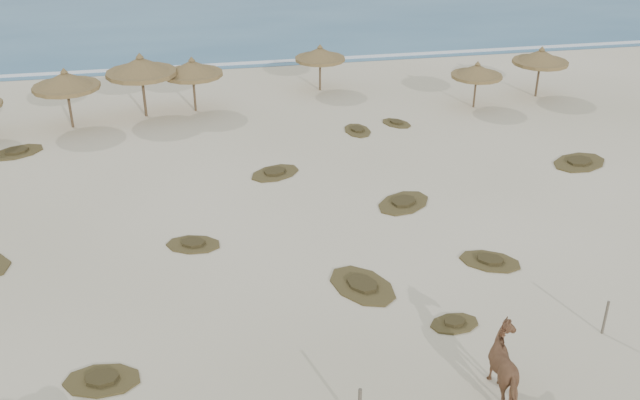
# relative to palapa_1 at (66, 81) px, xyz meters

# --- Properties ---
(ground) EXTENTS (160.00, 160.00, 0.00)m
(ground) POSITION_rel_palapa_1_xyz_m (8.17, -16.75, -2.25)
(ground) COLOR #F3E1C8
(ground) RESTS_ON ground
(foam_line) EXTENTS (70.00, 0.60, 0.01)m
(foam_line) POSITION_rel_palapa_1_xyz_m (8.17, 9.25, -2.25)
(foam_line) COLOR white
(foam_line) RESTS_ON ground
(palapa_1) EXTENTS (3.20, 3.20, 2.90)m
(palapa_1) POSITION_rel_palapa_1_xyz_m (0.00, 0.00, 0.00)
(palapa_1) COLOR brown
(palapa_1) RESTS_ON ground
(palapa_2) EXTENTS (4.52, 4.52, 3.19)m
(palapa_2) POSITION_rel_palapa_1_xyz_m (3.41, 0.90, 0.23)
(palapa_2) COLOR brown
(palapa_2) RESTS_ON ground
(palapa_3) EXTENTS (3.04, 3.04, 2.79)m
(palapa_3) POSITION_rel_palapa_1_xyz_m (5.85, 1.20, -0.08)
(palapa_3) COLOR brown
(palapa_3) RESTS_ON ground
(palapa_4) EXTENTS (3.01, 3.01, 2.54)m
(palapa_4) POSITION_rel_palapa_1_xyz_m (12.67, 3.28, -0.28)
(palapa_4) COLOR brown
(palapa_4) RESTS_ON ground
(palapa_5) EXTENTS (3.22, 3.22, 2.41)m
(palapa_5) POSITION_rel_palapa_1_xyz_m (19.86, -1.00, -0.38)
(palapa_5) COLOR brown
(palapa_5) RESTS_ON ground
(palapa_6) EXTENTS (3.38, 3.38, 2.71)m
(palapa_6) POSITION_rel_palapa_1_xyz_m (23.78, -0.00, -0.15)
(palapa_6) COLOR brown
(palapa_6) RESTS_ON ground
(horse) EXTENTS (1.06, 2.05, 1.67)m
(horse) POSITION_rel_palapa_1_xyz_m (12.52, -21.21, -1.42)
(horse) COLOR #9B6A46
(horse) RESTS_ON ground
(fence_post_far) EXTENTS (0.09, 0.09, 1.06)m
(fence_post_far) POSITION_rel_palapa_1_xyz_m (16.18, -19.43, -1.72)
(fence_post_far) COLOR #6C5F51
(fence_post_far) RESTS_ON ground
(scrub_2) EXTENTS (2.13, 1.68, 0.16)m
(scrub_2) POSITION_rel_palapa_1_xyz_m (5.22, -12.38, -2.20)
(scrub_2) COLOR brown
(scrub_2) RESTS_ON ground
(scrub_3) EXTENTS (2.84, 2.65, 0.16)m
(scrub_3) POSITION_rel_palapa_1_xyz_m (13.10, -10.79, -2.20)
(scrub_3) COLOR brown
(scrub_3) RESTS_ON ground
(scrub_4) EXTENTS (2.38, 2.15, 0.16)m
(scrub_4) POSITION_rel_palapa_1_xyz_m (14.62, -15.33, -2.20)
(scrub_4) COLOR brown
(scrub_4) RESTS_ON ground
(scrub_5) EXTENTS (3.15, 2.69, 0.16)m
(scrub_5) POSITION_rel_palapa_1_xyz_m (21.53, -8.61, -2.20)
(scrub_5) COLOR brown
(scrub_5) RESTS_ON ground
(scrub_6) EXTENTS (2.78, 2.49, 0.16)m
(scrub_6) POSITION_rel_palapa_1_xyz_m (-2.06, -2.82, -2.20)
(scrub_6) COLOR brown
(scrub_6) RESTS_ON ground
(scrub_7) EXTENTS (1.29, 1.89, 0.16)m
(scrub_7) POSITION_rel_palapa_1_xyz_m (13.20, -3.16, -2.20)
(scrub_7) COLOR brown
(scrub_7) RESTS_ON ground
(scrub_9) EXTENTS (2.55, 2.99, 0.16)m
(scrub_9) POSITION_rel_palapa_1_xyz_m (10.21, -15.91, -2.20)
(scrub_9) COLOR brown
(scrub_9) RESTS_ON ground
(scrub_10) EXTENTS (1.74, 1.90, 0.16)m
(scrub_10) POSITION_rel_palapa_1_xyz_m (15.27, -2.59, -2.20)
(scrub_10) COLOR brown
(scrub_10) RESTS_ON ground
(scrub_11) EXTENTS (2.13, 1.54, 0.16)m
(scrub_11) POSITION_rel_palapa_1_xyz_m (2.70, -18.80, -2.20)
(scrub_11) COLOR brown
(scrub_11) RESTS_ON ground
(scrub_12) EXTENTS (1.54, 1.09, 0.16)m
(scrub_12) POSITION_rel_palapa_1_xyz_m (12.29, -18.27, -2.20)
(scrub_12) COLOR brown
(scrub_12) RESTS_ON ground
(scrub_13) EXTENTS (2.60, 2.29, 0.16)m
(scrub_13) POSITION_rel_palapa_1_xyz_m (8.73, -7.18, -2.20)
(scrub_13) COLOR brown
(scrub_13) RESTS_ON ground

